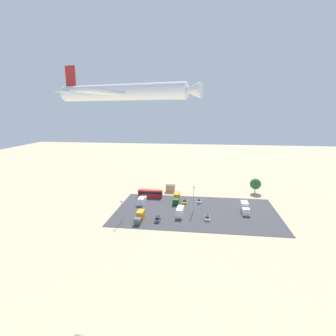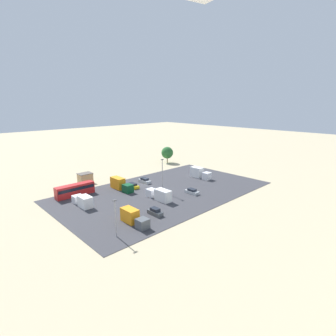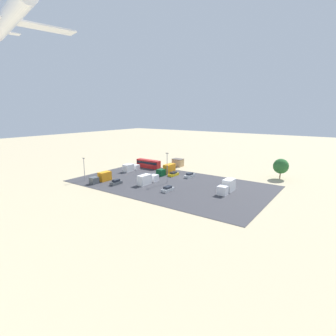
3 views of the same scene
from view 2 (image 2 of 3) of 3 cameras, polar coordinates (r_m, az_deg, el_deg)
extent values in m
plane|color=tan|center=(85.00, -5.02, -3.59)|extent=(400.00, 400.00, 0.00)
cube|color=#38383D|center=(78.27, -0.72, -5.07)|extent=(62.12, 36.05, 0.08)
cube|color=tan|center=(90.32, -17.57, -2.12)|extent=(4.18, 3.18, 3.09)
cube|color=#59514C|center=(89.90, -17.64, -1.14)|extent=(4.42, 3.42, 0.12)
cube|color=red|center=(78.51, -19.58, -4.54)|extent=(10.85, 2.41, 3.31)
cube|color=black|center=(78.33, -19.62, -4.13)|extent=(10.42, 2.45, 0.93)
cube|color=gold|center=(82.01, -7.71, -3.96)|extent=(1.94, 4.59, 0.83)
cube|color=#1E232D|center=(81.80, -7.73, -3.49)|extent=(1.63, 2.57, 0.61)
cube|color=#ADB2B7|center=(86.52, -5.11, -2.89)|extent=(1.80, 4.70, 0.93)
cube|color=#1E232D|center=(86.29, -5.12, -2.38)|extent=(1.51, 2.63, 0.68)
cube|color=#ADB2B7|center=(76.40, 5.22, -5.25)|extent=(1.82, 4.25, 0.83)
cube|color=#1E232D|center=(76.16, 5.23, -4.74)|extent=(1.53, 2.38, 0.61)
cube|color=#4C5156|center=(62.39, -2.83, -9.70)|extent=(1.71, 4.01, 0.95)
cube|color=#1E232D|center=(62.06, -2.83, -9.00)|extent=(1.43, 2.25, 0.70)
cube|color=#4C5156|center=(56.03, -5.58, -11.97)|extent=(2.34, 2.35, 2.13)
cube|color=orange|center=(59.08, -8.30, -10.14)|extent=(2.34, 4.18, 3.05)
cube|color=#0C4723|center=(77.73, -8.74, -4.42)|extent=(2.40, 2.77, 2.38)
cube|color=orange|center=(81.74, -10.88, -3.21)|extent=(2.40, 4.93, 3.39)
cube|color=silver|center=(73.13, -19.03, -6.40)|extent=(2.52, 2.23, 2.00)
cube|color=white|center=(69.38, -17.57, -7.02)|extent=(2.52, 3.96, 2.86)
cube|color=silver|center=(90.42, 8.42, -1.73)|extent=(2.58, 2.34, 2.48)
cube|color=white|center=(92.95, 6.29, -0.89)|extent=(2.58, 4.16, 3.54)
cube|color=silver|center=(73.70, -3.65, -5.40)|extent=(2.33, 2.56, 2.18)
cube|color=white|center=(70.11, -1.08, -6.00)|extent=(2.33, 4.55, 3.11)
cylinder|color=brown|center=(115.35, -0.16, 1.81)|extent=(0.36, 0.36, 2.46)
sphere|color=#28602D|center=(114.72, -0.16, 3.35)|extent=(5.14, 5.14, 5.14)
cylinder|color=gray|center=(76.14, -1.24, -1.80)|extent=(0.20, 0.20, 9.59)
cube|color=#4C4C51|center=(74.94, -1.26, 1.86)|extent=(0.90, 0.28, 0.20)
cylinder|color=gray|center=(52.55, -11.34, -10.86)|extent=(0.20, 0.20, 7.38)
cube|color=#4C4C51|center=(51.07, -11.55, -6.91)|extent=(0.90, 0.28, 0.20)
camera|label=1|loc=(68.19, 88.06, 11.56)|focal=28.00mm
camera|label=3|loc=(97.94, 54.01, 6.64)|focal=28.00mm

